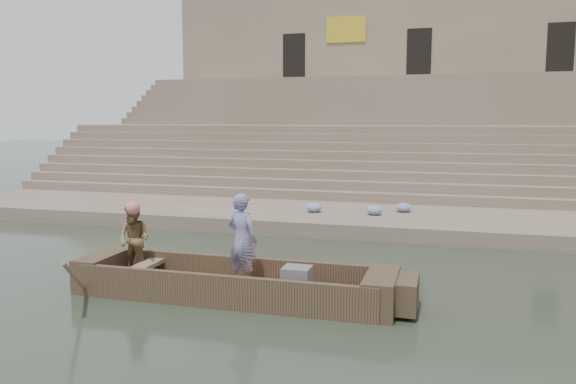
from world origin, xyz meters
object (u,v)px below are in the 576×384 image
at_px(standing_man, 242,239).
at_px(television, 296,279).
at_px(rowing_man, 134,239).
at_px(main_rowboat, 233,291).

relative_size(standing_man, television, 3.48).
xyz_separation_m(standing_man, rowing_man, (-2.17, 0.13, -0.16)).
bearing_deg(television, rowing_man, 176.88).
relative_size(main_rowboat, television, 10.87).
bearing_deg(standing_man, main_rowboat, 31.82).
height_order(standing_man, television, standing_man).
distance_m(rowing_man, television, 3.17).
height_order(rowing_man, television, rowing_man).
relative_size(main_rowboat, standing_man, 3.12).
relative_size(main_rowboat, rowing_man, 3.88).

